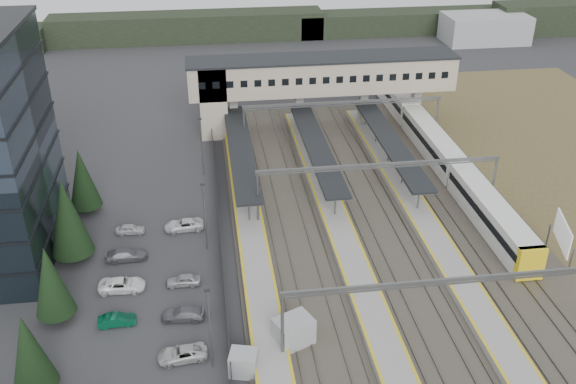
{
  "coord_description": "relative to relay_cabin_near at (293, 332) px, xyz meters",
  "views": [
    {
      "loc": [
        -7.14,
        -49.13,
        39.09
      ],
      "look_at": [
        1.53,
        14.43,
        4.0
      ],
      "focal_mm": 40.0,
      "sensor_mm": 36.0,
      "label": 1
    }
  ],
  "objects": [
    {
      "name": "ground",
      "position": [
        0.8,
        6.2,
        -1.36
      ],
      "size": [
        220.0,
        220.0,
        0.0
      ],
      "primitive_type": "plane",
      "color": "#2B2B2D",
      "rests_on": "ground"
    },
    {
      "name": "relay_cabin_near",
      "position": [
        0.0,
        0.0,
        0.0
      ],
      "size": [
        3.97,
        3.53,
        2.73
      ],
      "color": "#949698",
      "rests_on": "ground"
    },
    {
      "name": "conifer_row",
      "position": [
        -21.2,
        2.33,
        3.47
      ],
      "size": [
        4.42,
        49.82,
        9.5
      ],
      "color": "black",
      "rests_on": "ground"
    },
    {
      "name": "train",
      "position": [
        24.8,
        35.42,
        0.69
      ],
      "size": [
        2.87,
        59.95,
        3.61
      ],
      "color": "silver",
      "rests_on": "ground"
    },
    {
      "name": "billboard",
      "position": [
        29.58,
        9.01,
        1.86
      ],
      "size": [
        1.62,
        5.58,
        4.83
      ],
      "color": "slate",
      "rests_on": "ground"
    },
    {
      "name": "canopies",
      "position": [
        7.8,
        33.2,
        2.56
      ],
      "size": [
        23.1,
        30.0,
        3.28
      ],
      "color": "black",
      "rests_on": "ground"
    },
    {
      "name": "fence",
      "position": [
        -5.7,
        11.2,
        -0.36
      ],
      "size": [
        0.08,
        90.0,
        2.0
      ],
      "color": "#26282B",
      "rests_on": "ground"
    },
    {
      "name": "footbridge",
      "position": [
        8.51,
        48.19,
        6.57
      ],
      "size": [
        40.4,
        6.4,
        11.2
      ],
      "color": "tan",
      "rests_on": "ground"
    },
    {
      "name": "gantries",
      "position": [
        12.8,
        9.2,
        4.63
      ],
      "size": [
        28.4,
        62.28,
        7.17
      ],
      "color": "slate",
      "rests_on": "ground"
    },
    {
      "name": "rail_corridor",
      "position": [
        10.14,
        11.2,
        -1.07
      ],
      "size": [
        34.0,
        90.0,
        0.92
      ],
      "color": "#322E26",
      "rests_on": "ground"
    },
    {
      "name": "lampposts",
      "position": [
        -7.2,
        7.45,
        2.97
      ],
      "size": [
        0.5,
        53.25,
        8.07
      ],
      "color": "slate",
      "rests_on": "ground"
    },
    {
      "name": "relay_cabin_far",
      "position": [
        -4.59,
        -2.87,
        -0.31
      ],
      "size": [
        2.68,
        2.41,
        2.1
      ],
      "color": "#949698",
      "rests_on": "ground"
    },
    {
      "name": "treeline_far",
      "position": [
        24.61,
        98.47,
        1.59
      ],
      "size": [
        170.0,
        19.0,
        7.0
      ],
      "color": "black",
      "rests_on": "ground"
    },
    {
      "name": "car_park",
      "position": [
        -12.64,
        -0.81,
        -0.76
      ],
      "size": [
        10.6,
        44.58,
        1.28
      ],
      "color": "#B1B0B5",
      "rests_on": "ground"
    }
  ]
}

